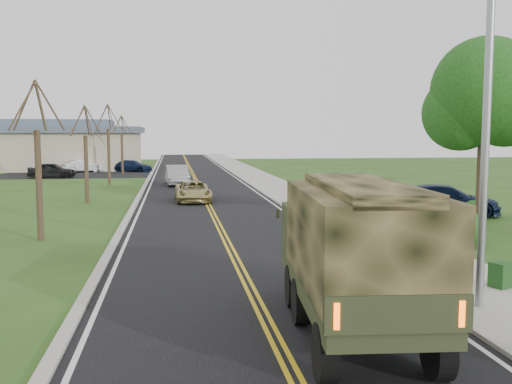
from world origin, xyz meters
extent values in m
plane|color=#284316|center=(0.00, 0.00, 0.00)|extent=(160.00, 160.00, 0.00)
cube|color=black|center=(0.00, 40.00, 0.01)|extent=(8.00, 120.00, 0.01)
cube|color=#9E998E|center=(4.15, 40.00, 0.06)|extent=(0.30, 120.00, 0.12)
cube|color=#9E998E|center=(5.90, 40.00, 0.05)|extent=(3.20, 120.00, 0.10)
cube|color=#9E998E|center=(-4.15, 40.00, 0.05)|extent=(0.30, 120.00, 0.10)
cylinder|color=gray|center=(5.00, -0.50, 4.00)|extent=(0.18, 0.18, 8.00)
cylinder|color=#38281C|center=(11.00, 10.00, 2.52)|extent=(0.44, 0.44, 5.04)
sphere|color=#154313|center=(11.00, 10.00, 5.85)|extent=(4.50, 4.50, 4.50)
sphere|color=#154313|center=(10.20, 10.50, 4.95)|extent=(3.24, 3.24, 3.24)
sphere|color=#154313|center=(11.70, 9.60, 5.22)|extent=(3.42, 3.42, 3.42)
cylinder|color=#38281C|center=(-7.00, 10.00, 2.10)|extent=(0.24, 0.24, 4.20)
cylinder|color=#38281C|center=(-6.52, 10.13, 5.13)|extent=(1.01, 0.33, 1.90)
cylinder|color=#38281C|center=(-6.97, 10.62, 5.05)|extent=(0.13, 1.29, 1.74)
cylinder|color=#38281C|center=(-7.46, 10.18, 5.13)|extent=(0.98, 0.43, 1.90)
cylinder|color=#38281C|center=(-7.39, 9.52, 5.05)|extent=(0.79, 1.05, 1.77)
cylinder|color=#38281C|center=(-6.73, 9.59, 5.13)|extent=(0.58, 0.90, 1.90)
cylinder|color=#38281C|center=(-7.00, 22.00, 1.98)|extent=(0.24, 0.24, 3.96)
cylinder|color=#38281C|center=(-6.55, 22.12, 4.83)|extent=(0.96, 0.32, 1.79)
cylinder|color=#38281C|center=(-6.97, 22.58, 4.76)|extent=(0.12, 1.22, 1.65)
cylinder|color=#38281C|center=(-7.43, 22.17, 4.83)|extent=(0.93, 0.41, 1.79)
cylinder|color=#38281C|center=(-7.37, 21.55, 4.76)|extent=(0.75, 0.99, 1.67)
cylinder|color=#38281C|center=(-6.75, 21.61, 4.83)|extent=(0.55, 0.85, 1.80)
cylinder|color=#38281C|center=(-7.00, 34.00, 2.22)|extent=(0.24, 0.24, 4.44)
cylinder|color=#38281C|center=(-6.50, 34.13, 5.42)|extent=(1.07, 0.35, 2.00)
cylinder|color=#38281C|center=(-6.97, 34.65, 5.34)|extent=(0.13, 1.36, 1.84)
cylinder|color=#38281C|center=(-7.49, 34.19, 5.42)|extent=(1.03, 0.46, 2.00)
cylinder|color=#38281C|center=(-7.41, 33.49, 5.34)|extent=(0.83, 1.10, 1.87)
cylinder|color=#38281C|center=(-6.72, 33.56, 5.42)|extent=(0.61, 0.95, 2.01)
cylinder|color=#38281C|center=(-7.00, 46.00, 2.04)|extent=(0.24, 0.24, 4.08)
cylinder|color=#38281C|center=(-6.54, 46.12, 4.98)|extent=(0.99, 0.33, 1.84)
cylinder|color=#38281C|center=(-6.97, 46.60, 4.91)|extent=(0.13, 1.25, 1.69)
cylinder|color=#38281C|center=(-7.45, 46.17, 4.98)|extent=(0.95, 0.42, 1.85)
cylinder|color=#38281C|center=(-7.38, 45.53, 4.91)|extent=(0.77, 1.02, 1.72)
cylinder|color=#38281C|center=(-6.74, 45.60, 4.98)|extent=(0.57, 0.88, 1.85)
cube|color=tan|center=(-16.00, 56.00, 2.10)|extent=(20.00, 12.00, 4.20)
cube|color=#475466|center=(-16.00, 56.00, 4.50)|extent=(21.00, 13.00, 0.70)
cube|color=#475466|center=(-16.00, 56.00, 5.20)|extent=(14.00, 8.00, 0.90)
cube|color=black|center=(-10.00, 46.00, 0.01)|extent=(18.00, 10.00, 0.02)
cylinder|color=black|center=(0.47, -3.72, 0.49)|extent=(0.40, 1.01, 0.99)
cylinder|color=black|center=(2.35, -3.87, 0.49)|extent=(0.40, 1.01, 0.99)
cylinder|color=black|center=(0.71, -0.85, 0.49)|extent=(0.40, 1.01, 0.99)
cylinder|color=black|center=(2.58, -1.01, 0.49)|extent=(0.40, 1.01, 0.99)
cylinder|color=black|center=(0.81, 0.40, 0.49)|extent=(0.40, 1.01, 0.99)
cylinder|color=black|center=(2.69, 0.24, 0.49)|extent=(0.40, 1.01, 0.99)
cube|color=#2E351D|center=(1.60, -1.47, 0.94)|extent=(2.67, 6.44, 0.31)
cube|color=#2E351D|center=(1.79, 0.81, 1.71)|extent=(2.29, 1.88, 1.26)
cube|color=black|center=(1.86, 1.62, 1.88)|extent=(1.97, 0.24, 0.63)
cube|color=#2E351D|center=(1.54, -2.23, 1.17)|extent=(2.63, 4.93, 0.13)
cube|color=black|center=(1.54, -2.23, 2.11)|extent=(2.63, 4.93, 1.80)
cube|color=black|center=(1.54, -2.23, 3.05)|extent=(1.83, 4.86, 0.22)
cube|color=#2E351D|center=(1.34, -4.60, 1.39)|extent=(2.25, 0.29, 0.58)
cube|color=#FF590C|center=(0.39, -4.57, 1.39)|extent=(0.09, 0.04, 0.40)
cube|color=#FF590C|center=(2.27, -4.73, 1.39)|extent=(0.09, 0.04, 0.40)
imported|color=tan|center=(-0.80, 21.76, 0.62)|extent=(2.17, 4.49, 1.23)
imported|color=#AAAAAF|center=(-1.66, 32.84, 0.79)|extent=(2.00, 4.91, 1.58)
imported|color=#0D1832|center=(11.50, 14.18, 0.76)|extent=(5.63, 3.64, 1.52)
cube|color=#1C4619|center=(6.44, 0.94, 0.43)|extent=(0.68, 0.63, 0.65)
imported|color=black|center=(-13.01, 42.00, 0.72)|extent=(4.26, 1.82, 1.43)
imported|color=silver|center=(-11.43, 49.64, 0.67)|extent=(4.27, 2.95, 1.33)
imported|color=#0F1B39|center=(-6.28, 50.00, 0.63)|extent=(4.68, 3.35, 1.26)
camera|label=1|loc=(-1.95, -12.45, 4.06)|focal=40.00mm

